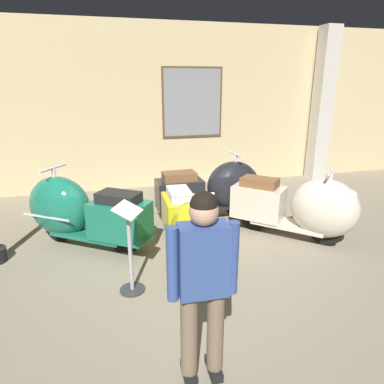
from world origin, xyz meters
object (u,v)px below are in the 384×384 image
object	(u,v)px
scooter_0	(78,211)
scooter_3	(303,207)
scooter_2	(217,189)
visitor_0	(203,278)
scooter_1	(189,229)
info_stanchion	(130,257)

from	to	relation	value
scooter_0	scooter_3	world-z (taller)	scooter_0
scooter_2	visitor_0	world-z (taller)	visitor_0
scooter_0	visitor_0	world-z (taller)	visitor_0
scooter_0	scooter_3	xyz separation A→B (m)	(3.14, -0.62, -0.01)
scooter_0	scooter_1	world-z (taller)	scooter_0
info_stanchion	scooter_1	bearing A→B (deg)	29.96
scooter_2	visitor_0	xyz separation A→B (m)	(-1.19, -3.21, 0.40)
scooter_1	scooter_3	bearing A→B (deg)	100.84
scooter_3	info_stanchion	bearing A→B (deg)	-120.22
scooter_1	info_stanchion	world-z (taller)	scooter_1
scooter_3	scooter_0	bearing A→B (deg)	-147.12
scooter_2	visitor_0	distance (m)	3.44
scooter_0	info_stanchion	xyz separation A→B (m)	(0.61, -1.33, -0.09)
scooter_1	scooter_0	bearing A→B (deg)	-121.18
scooter_0	visitor_0	distance (m)	2.88
info_stanchion	scooter_2	bearing A→B (deg)	49.32
visitor_0	info_stanchion	size ratio (longest dim) A/B	1.51
scooter_1	scooter_2	xyz separation A→B (m)	(0.86, 1.44, 0.02)
scooter_3	visitor_0	distance (m)	2.95
visitor_0	scooter_0	bearing A→B (deg)	23.41
scooter_1	visitor_0	size ratio (longest dim) A/B	1.11
scooter_0	scooter_1	size ratio (longest dim) A/B	1.05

